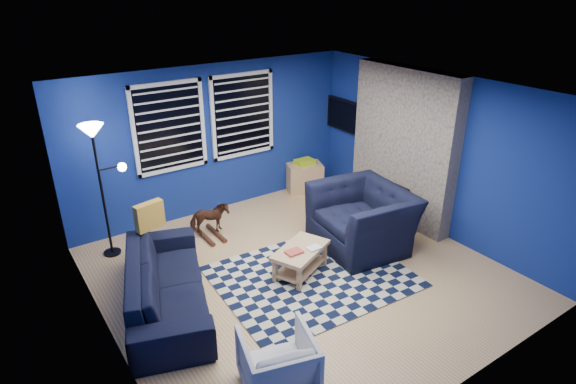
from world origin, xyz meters
The scene contains 18 objects.
floor centered at (0.00, 0.00, 0.00)m, with size 5.00×5.00×0.00m, color tan.
ceiling centered at (0.00, 0.00, 2.50)m, with size 5.00×5.00×0.00m, color white.
wall_back centered at (0.00, 2.50, 1.25)m, with size 5.00×5.00×0.00m, color navy.
wall_left centered at (-2.50, 0.00, 1.25)m, with size 5.00×5.00×0.00m, color navy.
wall_right centered at (2.50, 0.00, 1.25)m, with size 5.00×5.00×0.00m, color navy.
fireplace centered at (2.36, 0.50, 1.20)m, with size 0.65×2.00×2.50m.
window_left centered at (-0.75, 2.46, 1.60)m, with size 1.17×0.06×1.42m.
window_right centered at (0.55, 2.46, 1.60)m, with size 1.17×0.06×1.42m.
tv centered at (2.45, 2.00, 1.40)m, with size 0.07×1.00×0.58m.
rug centered at (0.08, -0.16, 0.01)m, with size 2.50×2.00×0.02m, color black.
sofa centered at (-1.76, 0.35, 0.33)m, with size 0.89×2.29×0.67m, color black.
armchair_big centered at (1.21, 0.11, 0.45)m, with size 1.22×1.39×0.90m, color black.
armchair_bent centered at (-1.36, -1.51, 0.32)m, with size 0.68×0.70×0.64m, color gray.
rocking_horse centered at (-0.57, 1.63, 0.32)m, with size 0.59×0.27×0.50m, color #442416.
coffee_table centered at (0.00, 0.00, 0.29)m, with size 0.96×0.78×0.42m.
cabinet centered at (1.70, 2.25, 0.28)m, with size 0.75×0.62×0.62m.
floor_lamp centered at (-1.96, 2.00, 1.61)m, with size 0.54×0.33×1.97m.
throw_pillow centered at (-1.61, 1.19, 0.85)m, with size 0.39×0.12×0.37m, color gold.
Camera 1 is at (-3.28, -4.51, 3.75)m, focal length 30.00 mm.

